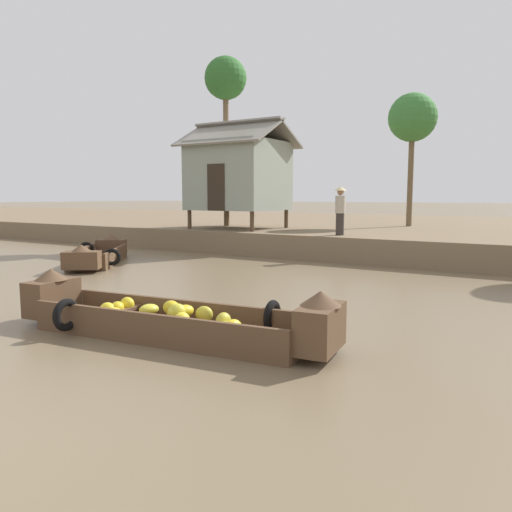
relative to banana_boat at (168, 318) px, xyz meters
The scene contains 8 objects.
ground_plane 4.88m from the banana_boat, 83.25° to the left, with size 300.00×300.00×0.00m, color #726047.
riverbank_strip 19.44m from the banana_boat, 88.31° to the left, with size 160.00×20.00×0.85m, color #756047.
banana_boat is the anchor object (origin of this frame).
cargo_boat_upstream 9.24m from the banana_boat, 145.66° to the left, with size 3.40×4.18×0.82m.
stilt_house_left 13.50m from the banana_boat, 119.00° to the left, with size 4.12×3.59×4.37m.
palm_tree_near 17.52m from the banana_boat, 92.64° to the left, with size 2.09×2.09×5.76m.
palm_tree_far 16.26m from the banana_boat, 121.61° to the left, with size 1.83×1.83×7.32m.
vendor_person 10.55m from the banana_boat, 97.83° to the left, with size 0.44×0.44×1.66m.
Camera 1 is at (4.60, -0.59, 2.20)m, focal length 35.14 mm.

